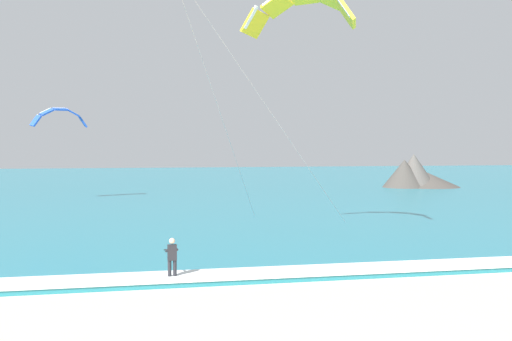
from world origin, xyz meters
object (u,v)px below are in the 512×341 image
Objects in this scene: surfboard at (172,282)px; kite_distant at (60,115)px; kitesurfer at (172,258)px; kite_primary at (300,7)px.

kite_distant is at bearing 102.80° from surfboard.
kitesurfer is 0.14× the size of kite_primary.
kitesurfer is at bearing -77.19° from kite_distant.
kitesurfer reaches higher than surfboard.
kitesurfer is (-0.00, 0.02, 0.91)m from surfboard.
surfboard is at bearing -77.20° from kite_distant.
kite_primary is 2.50× the size of kite_distant.
kite_distant is (-7.86, 34.61, 7.99)m from surfboard.
surfboard is 0.84× the size of kitesurfer.
kite_distant is (-15.37, 25.92, -4.63)m from kite_primary.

